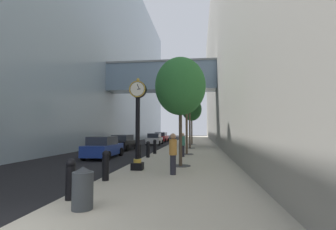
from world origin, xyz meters
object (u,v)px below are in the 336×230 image
Objects in this scene: bollard_fourth at (139,152)px; car_black_trailing at (123,143)px; street_tree_far at (192,110)px; pedestrian_walking at (173,153)px; bollard_sixth at (155,146)px; street_tree_mid_far at (190,99)px; bollard_second at (106,165)px; car_red_far at (161,137)px; pedestrian_by_clock at (183,144)px; car_blue_mid at (103,147)px; street_tree_near at (180,86)px; car_white_near at (155,139)px; bollard_fifth at (148,149)px; trash_bin at (83,187)px; street_tree_mid_near at (186,88)px; bollard_nearest at (70,178)px; street_clock at (138,119)px.

car_black_trailing is (-4.14, 10.07, 0.02)m from bollard_fourth.
pedestrian_walking is at bearing -90.34° from street_tree_far.
bollard_sixth is at bearing -101.39° from street_tree_far.
street_tree_mid_far is 6.49m from street_tree_far.
car_red_far reaches higher than bollard_second.
pedestrian_walking is 15.33m from car_black_trailing.
bollard_fourth is 4.20m from pedestrian_by_clock.
pedestrian_by_clock is 0.38× the size of car_blue_mid.
street_tree_near is at bearing -35.13° from car_blue_mid.
pedestrian_by_clock is at bearing -77.42° from car_red_far.
car_black_trailing is at bearing 112.36° from bollard_fourth.
pedestrian_by_clock is (2.40, 8.78, 0.31)m from bollard_second.
car_white_near reaches higher than car_black_trailing.
pedestrian_walking is 0.40× the size of car_white_near.
car_blue_mid is at bearing 172.55° from bollard_fifth.
bollard_sixth is 1.10× the size of trash_bin.
street_tree_far reaches higher than trash_bin.
street_tree_far is at bearing 89.26° from pedestrian_by_clock.
pedestrian_walking is 7.19m from pedestrian_by_clock.
street_tree_near is 3.46× the size of pedestrian_by_clock.
car_blue_mid is at bearing 109.50° from trash_bin.
street_tree_mid_near is 7.97m from car_blue_mid.
car_red_far is at bearing 102.58° from pedestrian_by_clock.
trash_bin is 5.32m from pedestrian_walking.
street_tree_near is at bearing -90.00° from street_tree_mid_far.
bollard_nearest is 1.00× the size of bollard_second.
bollard_second is at bearing -90.00° from bollard_sixth.
car_black_trailing is (-4.14, 7.40, 0.02)m from bollard_fifth.
pedestrian_by_clock reaches higher than bollard_nearest.
street_clock is 3.13m from street_tree_near.
pedestrian_by_clock is (2.40, 3.43, 0.31)m from bollard_fourth.
bollard_second is 32.25m from car_red_far.
pedestrian_by_clock reaches higher than bollard_second.
car_white_near is at bearing 95.33° from bollard_nearest.
bollard_fourth is (0.00, 8.02, 0.00)m from bollard_nearest.
street_tree_mid_near reaches higher than pedestrian_walking.
bollard_nearest is at bearing -101.85° from pedestrian_by_clock.
street_clock is at bearing -81.87° from car_white_near.
trash_bin is at bearing -77.88° from bollard_second.
street_tree_mid_near is (2.59, 13.34, 4.72)m from bollard_nearest.
bollard_sixth is 0.18× the size of street_tree_mid_far.
car_blue_mid is (-0.94, -16.13, 0.01)m from car_white_near.
bollard_sixth is 9.44m from pedestrian_walking.
pedestrian_by_clock is at bearing -45.41° from car_black_trailing.
street_tree_near is 4.27m from pedestrian_walking.
car_white_near is (-3.14, 21.95, -1.87)m from street_clock.
bollard_fifth is (0.00, 2.67, 0.00)m from bollard_fourth.
bollard_fifth is at bearing 110.96° from pedestrian_walking.
car_black_trailing is (-6.74, -8.16, -3.96)m from street_tree_far.
street_tree_mid_far reaches higher than car_red_far.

